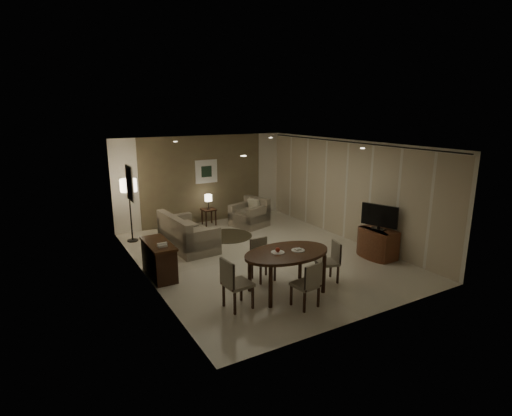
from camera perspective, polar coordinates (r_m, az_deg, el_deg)
room_shell at (r=9.77m, az=-0.59°, el=1.39°), size 5.50×7.00×2.70m
taupe_accent at (r=12.50m, az=-7.55°, el=4.04°), size 3.96×0.03×2.70m
curtain_wall at (r=11.01m, az=12.73°, el=2.32°), size 0.08×6.70×2.58m
curtain_rod at (r=10.83m, az=13.10°, el=9.17°), size 0.03×6.80×0.03m
art_back_frame at (r=12.47m, az=-7.11°, el=5.20°), size 0.72×0.03×0.72m
art_back_canvas at (r=12.46m, az=-7.09°, el=5.19°), size 0.34×0.01×0.34m
art_left_frame at (r=9.46m, az=-17.61°, el=3.40°), size 0.03×0.60×0.80m
art_left_canvas at (r=9.46m, az=-17.52°, el=3.41°), size 0.01×0.46×0.64m
downlight_nl at (r=6.97m, az=-1.80°, el=7.44°), size 0.10×0.10×0.01m
downlight_nr at (r=8.65m, az=14.97°, el=8.24°), size 0.10×0.10×0.01m
downlight_fl at (r=10.28m, az=-11.44°, el=9.27°), size 0.10×0.10×0.01m
downlight_fr at (r=11.48m, az=2.11°, el=10.00°), size 0.10×0.10×0.01m
console_desk at (r=8.77m, az=-13.69°, el=-7.16°), size 0.48×1.20×0.75m
telephone at (r=8.36m, az=-13.26°, el=-5.10°), size 0.20×0.14×0.09m
tv_cabinet at (r=10.04m, az=17.02°, el=-4.82°), size 0.48×0.90×0.70m
flat_tv at (r=9.84m, az=17.22°, el=-1.14°), size 0.36×0.85×0.60m
dining_table at (r=7.84m, az=4.39°, el=-9.10°), size 1.76×1.10×0.82m
chair_near at (r=7.32m, az=7.03°, el=-10.72°), size 0.47×0.47×0.86m
chair_far at (r=8.33m, az=1.06°, el=-7.48°), size 0.42×0.42×0.86m
chair_left at (r=7.21m, az=-2.61°, el=-10.69°), size 0.49×0.49×0.94m
chair_right at (r=8.40m, az=10.14°, el=-7.61°), size 0.50×0.50×0.84m
plate_a at (r=7.63m, az=3.11°, el=-6.34°), size 0.26×0.26×0.02m
plate_b at (r=7.76m, az=6.01°, el=-6.03°), size 0.26×0.26×0.02m
fruit_apple at (r=7.61m, az=3.12°, el=-5.97°), size 0.09×0.09×0.09m
napkin at (r=7.76m, az=6.01°, el=-5.87°), size 0.12×0.08×0.03m
round_rug at (r=11.28m, az=-4.09°, el=-3.99°), size 1.37×1.37×0.01m
sofa at (r=10.37m, az=-9.71°, el=-3.28°), size 1.92×1.06×0.88m
armchair at (r=12.12m, az=-0.97°, el=-0.65°), size 1.14×1.17×0.84m
side_table at (r=12.35m, az=-6.75°, el=-1.27°), size 0.40×0.40×0.50m
table_lamp at (r=12.23m, az=-6.82°, el=1.00°), size 0.22×0.22×0.50m
floor_lamp at (r=11.13m, az=-17.51°, el=-0.35°), size 0.43×0.43×1.70m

